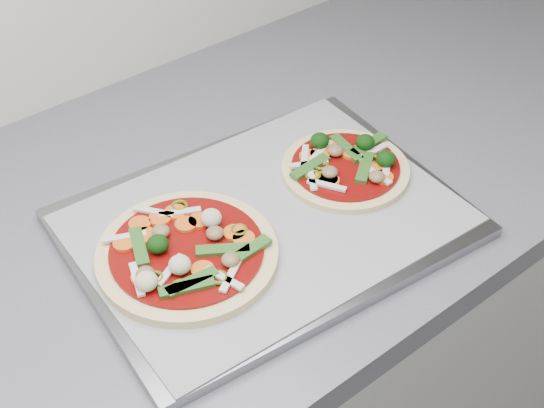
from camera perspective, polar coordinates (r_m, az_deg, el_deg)
baking_tray at (r=0.88m, az=-0.47°, el=-1.47°), size 0.47×0.36×0.01m
parchment at (r=0.88m, az=-0.47°, el=-1.08°), size 0.43×0.33×0.00m
pizza_left at (r=0.83m, az=-6.48°, el=-3.66°), size 0.21×0.21×0.03m
pizza_right at (r=0.94m, az=5.59°, el=2.88°), size 0.20×0.20×0.03m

